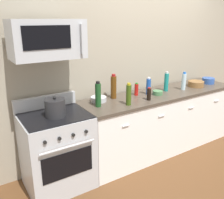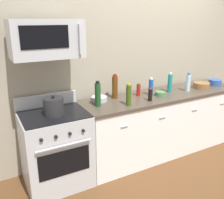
{
  "view_description": "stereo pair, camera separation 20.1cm",
  "coord_description": "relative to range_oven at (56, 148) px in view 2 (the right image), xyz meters",
  "views": [
    {
      "loc": [
        -2.49,
        -2.53,
        1.96
      ],
      "look_at": [
        -0.9,
        -0.05,
        0.99
      ],
      "focal_mm": 39.66,
      "sensor_mm": 36.0,
      "label": 1
    },
    {
      "loc": [
        -2.32,
        -2.63,
        1.96
      ],
      "look_at": [
        -0.9,
        -0.05,
        0.99
      ],
      "focal_mm": 39.66,
      "sensor_mm": 36.0,
      "label": 2
    }
  ],
  "objects": [
    {
      "name": "stockpot",
      "position": [
        0.0,
        -0.05,
        0.55
      ],
      "size": [
        0.23,
        0.23,
        0.23
      ],
      "color": "#262628",
      "rests_on": "range_oven"
    },
    {
      "name": "back_wall",
      "position": [
        1.65,
        0.41,
        0.88
      ],
      "size": [
        5.63,
        0.1,
        2.7
      ],
      "primitive_type": "cube",
      "color": "#9E937F",
      "rests_on": "ground_plane"
    },
    {
      "name": "bowl_steel_prep",
      "position": [
        0.66,
        0.15,
        0.48
      ],
      "size": [
        0.21,
        0.21,
        0.06
      ],
      "color": "#B2B5BA",
      "rests_on": "countertop_slab"
    },
    {
      "name": "bottle_olive_oil",
      "position": [
        0.91,
        -0.18,
        0.59
      ],
      "size": [
        0.07,
        0.07,
        0.28
      ],
      "color": "#385114",
      "rests_on": "countertop_slab"
    },
    {
      "name": "bottle_wine_amber",
      "position": [
        0.9,
        0.16,
        0.61
      ],
      "size": [
        0.08,
        0.08,
        0.33
      ],
      "color": "#59330F",
      "rests_on": "countertop_slab"
    },
    {
      "name": "microwave",
      "position": [
        0.0,
        0.04,
        1.28
      ],
      "size": [
        0.74,
        0.44,
        0.4
      ],
      "color": "#B7BABF"
    },
    {
      "name": "counter_unit",
      "position": [
        1.65,
        -0.0,
        -0.01
      ],
      "size": [
        2.54,
        0.66,
        0.92
      ],
      "color": "white",
      "rests_on": "ground_plane"
    },
    {
      "name": "bottle_soy_sauce_dark",
      "position": [
        1.25,
        -0.16,
        0.53
      ],
      "size": [
        0.06,
        0.06,
        0.17
      ],
      "color": "black",
      "rests_on": "countertop_slab"
    },
    {
      "name": "bottle_hot_sauce_red",
      "position": [
        1.24,
        0.1,
        0.54
      ],
      "size": [
        0.06,
        0.06,
        0.18
      ],
      "color": "#B21914",
      "rests_on": "countertop_slab"
    },
    {
      "name": "bowl_blue_mixing",
      "position": [
        2.67,
        -0.02,
        0.5
      ],
      "size": [
        0.2,
        0.2,
        0.09
      ],
      "color": "#2D519E",
      "rests_on": "countertop_slab"
    },
    {
      "name": "bottle_soda_blue",
      "position": [
        1.41,
        0.04,
        0.57
      ],
      "size": [
        0.06,
        0.06,
        0.25
      ],
      "color": "#1E4CA5",
      "rests_on": "countertop_slab"
    },
    {
      "name": "bowl_green_glaze",
      "position": [
        1.52,
        -0.05,
        0.48
      ],
      "size": [
        0.14,
        0.14,
        0.06
      ],
      "color": "#477A4C",
      "rests_on": "countertop_slab"
    },
    {
      "name": "bottle_sparkling_teal",
      "position": [
        1.75,
        0.03,
        0.59
      ],
      "size": [
        0.07,
        0.07,
        0.29
      ],
      "color": "#197F7A",
      "rests_on": "countertop_slab"
    },
    {
      "name": "range_oven",
      "position": [
        0.0,
        0.0,
        0.0
      ],
      "size": [
        0.76,
        0.69,
        1.07
      ],
      "color": "#B7BABF",
      "rests_on": "ground_plane"
    },
    {
      "name": "bowl_wooden_salad",
      "position": [
        2.33,
        -0.04,
        0.5
      ],
      "size": [
        0.25,
        0.25,
        0.09
      ],
      "color": "brown",
      "rests_on": "countertop_slab"
    },
    {
      "name": "bottle_water_clear",
      "position": [
        2.02,
        -0.07,
        0.58
      ],
      "size": [
        0.07,
        0.07,
        0.27
      ],
      "color": "silver",
      "rests_on": "countertop_slab"
    },
    {
      "name": "ground_plane",
      "position": [
        1.65,
        -0.0,
        -0.47
      ],
      "size": [
        6.76,
        6.76,
        0.0
      ],
      "primitive_type": "plane",
      "color": "brown"
    },
    {
      "name": "bottle_wine_green",
      "position": [
        0.56,
        -0.02,
        0.6
      ],
      "size": [
        0.07,
        0.07,
        0.32
      ],
      "color": "#19471E",
      "rests_on": "countertop_slab"
    }
  ]
}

